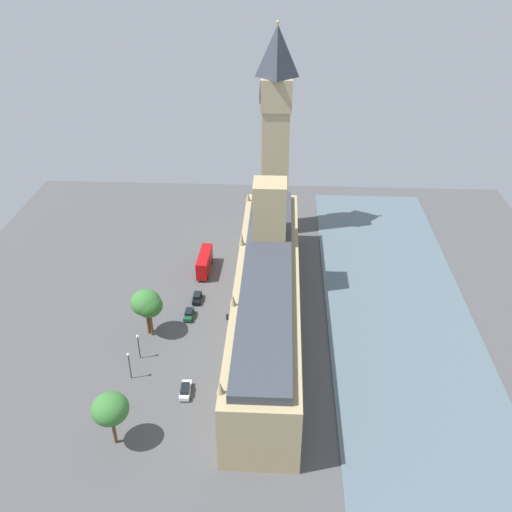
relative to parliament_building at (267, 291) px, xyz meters
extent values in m
plane|color=#4C4C4F|center=(1.99, 1.22, -7.60)|extent=(143.97, 143.97, 0.00)
cube|color=slate|center=(-28.29, 1.22, -7.48)|extent=(31.00, 129.57, 0.25)
cube|color=tan|center=(-0.01, 1.22, -1.18)|extent=(12.62, 73.97, 12.84)
cube|color=tan|center=(-0.01, -12.09, 5.69)|extent=(7.05, 7.05, 26.59)
cube|color=#383D47|center=(-0.01, 1.22, 6.04)|extent=(9.59, 71.01, 1.60)
cone|color=tan|center=(5.90, -32.07, 6.29)|extent=(1.20, 1.20, 2.11)
cone|color=tan|center=(5.90, -9.87, 6.81)|extent=(1.20, 1.20, 3.15)
cone|color=tan|center=(5.90, 12.32, 6.33)|extent=(1.20, 1.20, 2.20)
cone|color=tan|center=(5.90, 34.51, 6.32)|extent=(1.20, 1.20, 2.18)
cube|color=tan|center=(-0.62, -41.67, 8.95)|extent=(6.86, 6.86, 33.10)
cube|color=tan|center=(-0.62, -41.67, 29.41)|extent=(7.55, 7.55, 7.81)
cylinder|color=silver|center=(3.30, -41.67, 29.41)|extent=(0.25, 5.21, 5.21)
torus|color=black|center=(3.30, -41.67, 29.41)|extent=(0.24, 5.45, 5.45)
cylinder|color=silver|center=(-0.62, -45.59, 29.41)|extent=(5.21, 0.25, 5.21)
torus|color=black|center=(-0.62, -45.59, 29.41)|extent=(5.45, 0.24, 5.45)
pyramid|color=#383D47|center=(-0.62, -41.67, 39.20)|extent=(7.55, 7.55, 11.77)
sphere|color=gold|center=(-0.62, -41.67, 45.48)|extent=(0.80, 0.80, 0.80)
cube|color=#B20C0F|center=(15.63, -18.97, -4.95)|extent=(2.77, 10.56, 4.20)
cube|color=black|center=(15.63, -18.97, -4.87)|extent=(2.82, 10.16, 0.70)
cylinder|color=black|center=(14.57, -15.26, -7.05)|extent=(0.38, 1.11, 1.10)
cylinder|color=black|center=(16.87, -15.32, -7.05)|extent=(0.38, 1.11, 1.10)
cylinder|color=black|center=(14.39, -22.61, -7.05)|extent=(0.38, 1.11, 1.10)
cylinder|color=black|center=(16.69, -22.67, -7.05)|extent=(0.38, 1.11, 1.10)
cube|color=black|center=(15.79, -6.54, -6.89)|extent=(1.81, 4.42, 0.75)
cube|color=black|center=(15.79, -6.76, -6.19)|extent=(1.50, 2.48, 0.65)
cylinder|color=black|center=(14.97, -5.14, -7.26)|extent=(0.26, 0.68, 0.68)
cylinder|color=black|center=(16.57, -5.12, -7.26)|extent=(0.26, 0.68, 0.68)
cylinder|color=black|center=(15.00, -7.95, -7.26)|extent=(0.26, 0.68, 0.68)
cylinder|color=black|center=(16.60, -7.93, -7.26)|extent=(0.26, 0.68, 0.68)
cube|color=#19472D|center=(16.67, -0.36, -6.89)|extent=(1.87, 4.26, 0.75)
cube|color=black|center=(16.66, -0.57, -6.19)|extent=(1.53, 2.40, 0.65)
cylinder|color=black|center=(15.92, 1.01, -7.26)|extent=(0.27, 0.69, 0.68)
cylinder|color=black|center=(17.49, 0.96, -7.26)|extent=(0.27, 0.69, 0.68)
cylinder|color=black|center=(15.84, -1.68, -7.26)|extent=(0.27, 0.69, 0.68)
cylinder|color=black|center=(17.41, -1.73, -7.26)|extent=(0.27, 0.69, 0.68)
cube|color=silver|center=(13.88, 21.99, -6.89)|extent=(1.93, 4.76, 0.75)
cube|color=black|center=(13.88, 22.22, -6.19)|extent=(1.58, 2.68, 0.65)
cylinder|color=black|center=(14.74, 20.51, -7.26)|extent=(0.27, 0.69, 0.68)
cylinder|color=black|center=(13.12, 20.46, -7.26)|extent=(0.27, 0.69, 0.68)
cylinder|color=black|center=(14.65, 23.52, -7.26)|extent=(0.27, 0.69, 0.68)
cylinder|color=black|center=(13.02, 23.47, -7.26)|extent=(0.27, 0.69, 0.68)
cylinder|color=black|center=(7.84, -4.79, -6.92)|extent=(0.60, 0.60, 1.37)
sphere|color=tan|center=(7.84, -4.79, -6.10)|extent=(0.26, 0.26, 0.26)
cube|color=black|center=(8.10, -4.68, -6.85)|extent=(0.22, 0.33, 0.25)
cylinder|color=#336B60|center=(7.75, 15.60, -6.92)|extent=(0.49, 0.49, 1.37)
sphere|color=#8C6647|center=(7.75, 15.60, -6.10)|extent=(0.26, 0.26, 0.26)
cube|color=black|center=(7.73, 15.89, -6.85)|extent=(0.32, 0.12, 0.25)
cylinder|color=black|center=(8.40, -0.05, -6.89)|extent=(0.64, 0.64, 1.43)
sphere|color=#8C6647|center=(8.40, -0.05, -6.03)|extent=(0.28, 0.28, 0.28)
cube|color=black|center=(8.53, 0.22, -6.81)|extent=(0.34, 0.23, 0.26)
cylinder|color=brown|center=(23.49, 33.48, -4.95)|extent=(0.56, 0.56, 5.31)
ellipsoid|color=#387533|center=(23.49, 33.48, -0.08)|extent=(5.92, 5.92, 5.03)
cylinder|color=brown|center=(24.06, 5.26, -4.87)|extent=(0.56, 0.56, 5.47)
ellipsoid|color=#387533|center=(24.06, 5.26, 0.12)|extent=(6.01, 6.01, 5.11)
cylinder|color=brown|center=(23.28, 5.76, -4.95)|extent=(0.56, 0.56, 5.30)
ellipsoid|color=#2D6628|center=(23.28, 5.76, -0.30)|extent=(5.34, 5.34, 4.54)
cylinder|color=brown|center=(24.05, 4.74, -4.96)|extent=(0.56, 0.56, 5.29)
ellipsoid|color=#235623|center=(24.05, 4.74, -0.48)|extent=(4.88, 4.88, 4.15)
cylinder|color=black|center=(24.57, 18.58, -4.88)|extent=(0.18, 0.18, 5.44)
sphere|color=#F2EAC6|center=(24.57, 18.58, -1.89)|extent=(0.56, 0.56, 0.56)
cylinder|color=black|center=(24.19, 12.93, -5.08)|extent=(0.18, 0.18, 5.05)
sphere|color=#F2EAC6|center=(24.19, 12.93, -2.28)|extent=(0.56, 0.56, 0.56)
camera|label=1|loc=(-2.46, 95.64, 65.89)|focal=39.67mm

